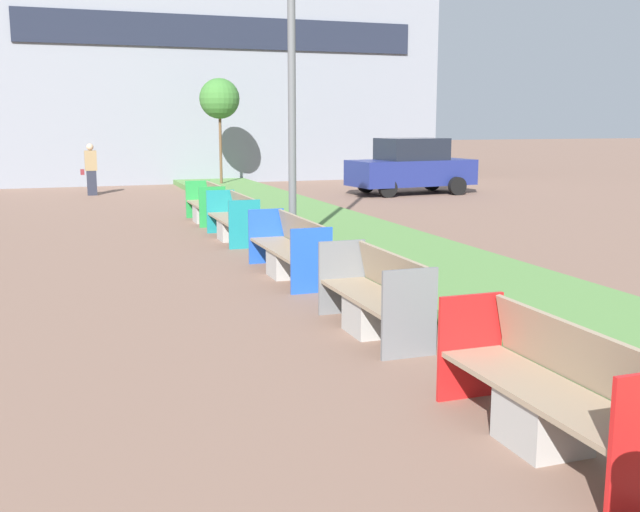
% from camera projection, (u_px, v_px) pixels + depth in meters
% --- Properties ---
extents(planter_grass_strip, '(2.80, 120.00, 0.18)m').
position_uv_depth(planter_grass_strip, '(491.00, 290.00, 10.45)').
color(planter_grass_strip, '#568442').
rests_on(planter_grass_strip, ground).
extents(building_backdrop, '(18.30, 5.29, 10.49)m').
position_uv_depth(building_backdrop, '(213.00, 52.00, 31.20)').
color(building_backdrop, gray).
rests_on(building_backdrop, ground).
extents(bench_red_frame, '(0.65, 2.19, 0.94)m').
position_uv_depth(bench_red_frame, '(548.00, 399.00, 5.60)').
color(bench_red_frame, '#9E9B96').
rests_on(bench_red_frame, ground).
extents(bench_grey_frame, '(0.65, 1.98, 0.94)m').
position_uv_depth(bench_grey_frame, '(375.00, 302.00, 8.62)').
color(bench_grey_frame, '#9E9B96').
rests_on(bench_grey_frame, ground).
extents(bench_blue_frame, '(0.65, 2.47, 0.94)m').
position_uv_depth(bench_blue_frame, '(289.00, 253.00, 11.76)').
color(bench_blue_frame, '#9E9B96').
rests_on(bench_blue_frame, ground).
extents(bench_teal_frame, '(0.65, 2.25, 0.94)m').
position_uv_depth(bench_teal_frame, '(234.00, 222.00, 15.38)').
color(bench_teal_frame, '#9E9B96').
rests_on(bench_teal_frame, ground).
extents(bench_green_frame, '(0.65, 1.89, 0.94)m').
position_uv_depth(bench_green_frame, '(206.00, 207.00, 18.11)').
color(bench_green_frame, '#9E9B96').
rests_on(bench_green_frame, ground).
extents(street_lamp_post, '(0.24, 0.44, 8.01)m').
position_uv_depth(street_lamp_post, '(291.00, 5.00, 12.89)').
color(street_lamp_post, '#56595B').
rests_on(street_lamp_post, ground).
extents(sapling_tree_far, '(1.44, 1.44, 3.93)m').
position_uv_depth(sapling_tree_far, '(219.00, 99.00, 26.72)').
color(sapling_tree_far, brown).
rests_on(sapling_tree_far, ground).
extents(pedestrian_walking, '(0.53, 0.24, 1.70)m').
position_uv_depth(pedestrian_walking, '(91.00, 169.00, 24.58)').
color(pedestrian_walking, '#232633').
rests_on(pedestrian_walking, ground).
extents(parked_car_distant, '(4.37, 2.20, 1.86)m').
position_uv_depth(parked_car_distant, '(411.00, 167.00, 25.07)').
color(parked_car_distant, navy).
rests_on(parked_car_distant, ground).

